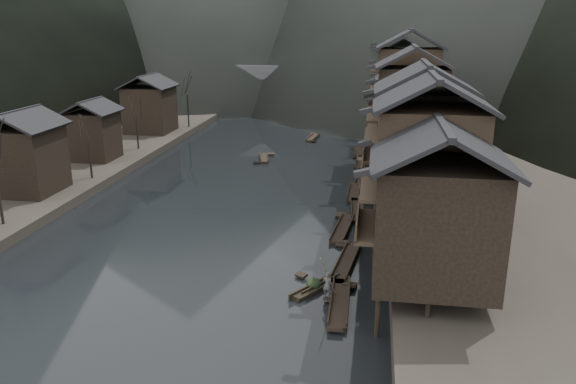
# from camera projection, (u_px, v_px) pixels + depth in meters

# --- Properties ---
(water) EXTENTS (300.00, 300.00, 0.00)m
(water) POSITION_uv_depth(u_px,v_px,m) (196.00, 251.00, 44.37)
(water) COLOR black
(water) RESTS_ON ground
(right_bank) EXTENTS (40.00, 200.00, 1.80)m
(right_bank) POSITION_uv_depth(u_px,v_px,m) (532.00, 146.00, 76.77)
(right_bank) COLOR #2D2823
(right_bank) RESTS_ON ground
(left_bank) EXTENTS (40.00, 200.00, 1.20)m
(left_bank) POSITION_uv_depth(u_px,v_px,m) (58.00, 133.00, 87.08)
(left_bank) COLOR #2D2823
(left_bank) RESTS_ON ground
(stilt_houses) EXTENTS (9.00, 67.60, 16.72)m
(stilt_houses) POSITION_uv_depth(u_px,v_px,m) (412.00, 107.00, 58.00)
(stilt_houses) COLOR black
(stilt_houses) RESTS_ON ground
(left_houses) EXTENTS (8.10, 53.20, 8.73)m
(left_houses) POSITION_uv_depth(u_px,v_px,m) (76.00, 127.00, 64.69)
(left_houses) COLOR black
(left_houses) RESTS_ON left_bank
(bare_trees) EXTENTS (3.86, 61.25, 7.73)m
(bare_trees) POSITION_uv_depth(u_px,v_px,m) (76.00, 130.00, 58.11)
(bare_trees) COLOR black
(bare_trees) RESTS_ON left_bank
(moored_sampans) EXTENTS (3.24, 56.86, 0.47)m
(moored_sampans) POSITION_uv_depth(u_px,v_px,m) (356.00, 191.00, 59.18)
(moored_sampans) COLOR black
(moored_sampans) RESTS_ON water
(midriver_boats) EXTENTS (6.74, 33.03, 0.44)m
(midriver_boats) POSITION_uv_depth(u_px,v_px,m) (294.00, 137.00, 86.30)
(midriver_boats) COLOR black
(midriver_boats) RESTS_ON water
(stone_bridge) EXTENTS (40.00, 6.00, 9.00)m
(stone_bridge) POSITION_uv_depth(u_px,v_px,m) (307.00, 85.00, 110.86)
(stone_bridge) COLOR #4C4C4F
(stone_bridge) RESTS_ON ground
(hero_sampan) EXTENTS (3.32, 4.31, 0.43)m
(hero_sampan) POSITION_uv_depth(u_px,v_px,m) (315.00, 287.00, 37.96)
(hero_sampan) COLOR black
(hero_sampan) RESTS_ON water
(cargo_heap) EXTENTS (1.03, 1.35, 0.62)m
(cargo_heap) POSITION_uv_depth(u_px,v_px,m) (314.00, 279.00, 37.99)
(cargo_heap) COLOR black
(cargo_heap) RESTS_ON hero_sampan
(boatman) EXTENTS (0.76, 0.61, 1.82)m
(boatman) POSITION_uv_depth(u_px,v_px,m) (328.00, 282.00, 36.22)
(boatman) COLOR #525355
(boatman) RESTS_ON hero_sampan
(bamboo_pole) EXTENTS (1.31, 1.80, 4.15)m
(bamboo_pole) POSITION_uv_depth(u_px,v_px,m) (332.00, 239.00, 35.31)
(bamboo_pole) COLOR #8C7A51
(bamboo_pole) RESTS_ON boatman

